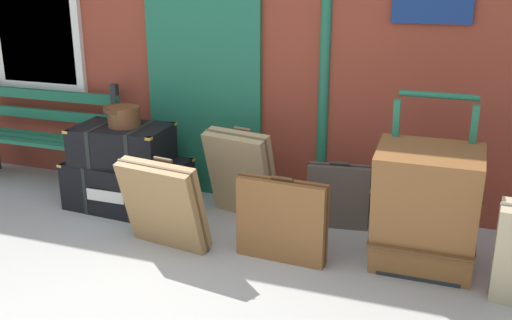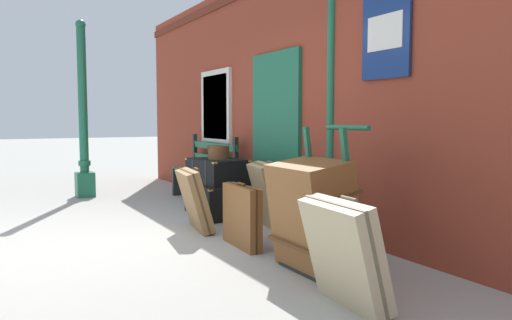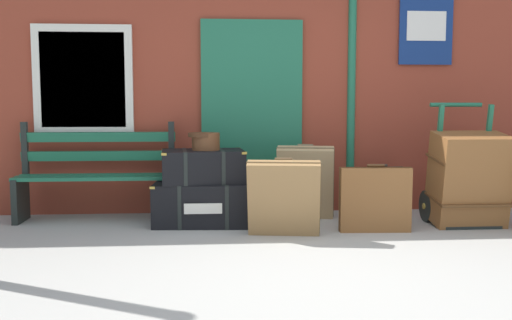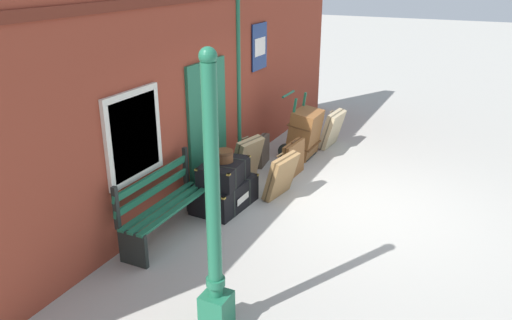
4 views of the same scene
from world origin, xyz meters
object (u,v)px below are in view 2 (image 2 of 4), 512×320
at_px(suitcase_slate, 345,254).
at_px(large_brown_trunk, 313,215).
at_px(porters_trolley, 329,236).
at_px(suitcase_beige, 268,196).
at_px(suitcase_caramel, 242,216).
at_px(suitcase_tan, 195,200).
at_px(steamer_trunk_middle, 217,171).
at_px(round_hatbox, 219,151).
at_px(platform_bench, 205,172).
at_px(suitcase_brown, 316,218).
at_px(lamp_post, 84,131).
at_px(steamer_trunk_base, 219,199).

bearing_deg(suitcase_slate, large_brown_trunk, 158.70).
xyz_separation_m(porters_trolley, suitcase_beige, (-1.53, 0.30, 0.11)).
bearing_deg(suitcase_caramel, suitcase_tan, -171.01).
bearing_deg(steamer_trunk_middle, round_hatbox, 19.01).
distance_m(platform_bench, large_brown_trunk, 3.74).
height_order(large_brown_trunk, suitcase_tan, large_brown_trunk).
bearing_deg(suitcase_brown, suitcase_slate, -29.89).
bearing_deg(steamer_trunk_middle, suitcase_tan, -40.30).
bearing_deg(round_hatbox, suitcase_brown, 6.95).
relative_size(porters_trolley, suitcase_tan, 1.69).
bearing_deg(suitcase_slate, platform_bench, 168.27).
bearing_deg(suitcase_beige, round_hatbox, -172.35).
bearing_deg(steamer_trunk_middle, platform_bench, 164.69).
distance_m(lamp_post, porters_trolley, 5.19).
distance_m(lamp_post, suitcase_caramel, 4.18).
distance_m(round_hatbox, large_brown_trunk, 2.61).
bearing_deg(suitcase_brown, round_hatbox, -173.05).
distance_m(round_hatbox, suitcase_caramel, 1.75).
xyz_separation_m(round_hatbox, suitcase_caramel, (1.59, -0.49, -0.54)).
bearing_deg(large_brown_trunk, platform_bench, 170.40).
height_order(round_hatbox, suitcase_slate, round_hatbox).
bearing_deg(suitcase_brown, porters_trolley, -28.25).
relative_size(porters_trolley, suitcase_brown, 2.15).
relative_size(lamp_post, large_brown_trunk, 3.03).
height_order(lamp_post, suitcase_beige, lamp_post).
relative_size(suitcase_slate, suitcase_beige, 0.96).
height_order(platform_bench, steamer_trunk_middle, platform_bench).
distance_m(platform_bench, suitcase_tan, 2.05).
xyz_separation_m(lamp_post, suitcase_tan, (3.16, 0.63, -0.72)).
bearing_deg(suitcase_brown, lamp_post, -160.98).
bearing_deg(large_brown_trunk, lamp_post, -169.54).
bearing_deg(platform_bench, porters_trolley, -7.00).
distance_m(suitcase_slate, suitcase_beige, 2.43).
xyz_separation_m(steamer_trunk_base, porters_trolley, (2.56, -0.17, 0.06)).
bearing_deg(suitcase_caramel, lamp_post, -169.26).
bearing_deg(lamp_post, steamer_trunk_middle, 27.20).
bearing_deg(lamp_post, suitcase_brown, 19.02).
height_order(steamer_trunk_middle, suitcase_beige, suitcase_beige).
distance_m(porters_trolley, suitcase_slate, 0.92).
bearing_deg(large_brown_trunk, porters_trolley, 90.00).
distance_m(steamer_trunk_base, porters_trolley, 2.57).
distance_m(suitcase_tan, suitcase_brown, 1.42).
distance_m(platform_bench, suitcase_slate, 4.56).
bearing_deg(round_hatbox, steamer_trunk_base, 89.50).
distance_m(lamp_post, suitcase_beige, 3.81).
height_order(steamer_trunk_base, large_brown_trunk, large_brown_trunk).
bearing_deg(large_brown_trunk, suitcase_beige, 162.94).
height_order(lamp_post, steamer_trunk_base, lamp_post).
height_order(platform_bench, large_brown_trunk, platform_bench).
relative_size(steamer_trunk_base, suitcase_slate, 1.40).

